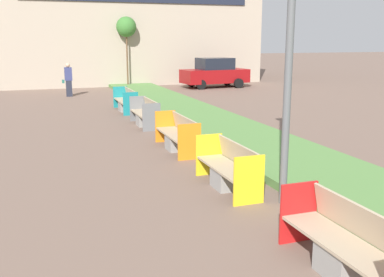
{
  "coord_description": "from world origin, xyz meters",
  "views": [
    {
      "loc": [
        -2.73,
        3.18,
        3.03
      ],
      "look_at": [
        0.9,
        13.49,
        0.6
      ],
      "focal_mm": 42.0,
      "sensor_mm": 36.0,
      "label": 1
    }
  ],
  "objects": [
    {
      "name": "bench_orange_frame",
      "position": [
        0.94,
        14.79,
        0.37
      ],
      "size": [
        0.65,
        2.25,
        0.94
      ],
      "color": "gray",
      "rests_on": "ground"
    },
    {
      "name": "parked_car_distant",
      "position": [
        8.17,
        29.76,
        0.91
      ],
      "size": [
        4.34,
        2.14,
        1.86
      ],
      "rotation": [
        0.0,
        0.0,
        0.09
      ],
      "color": "maroon",
      "rests_on": "ground"
    },
    {
      "name": "bench_red_frame",
      "position": [
        0.94,
        7.57,
        0.37
      ],
      "size": [
        0.65,
        2.19,
        0.94
      ],
      "color": "gray",
      "rests_on": "ground"
    },
    {
      "name": "planter_grass_strip",
      "position": [
        3.2,
        12.0,
        0.09
      ],
      "size": [
        2.8,
        120.0,
        0.18
      ],
      "color": "#568442",
      "rests_on": "ground"
    },
    {
      "name": "bench_grey_frame",
      "position": [
        0.94,
        18.57,
        0.37
      ],
      "size": [
        0.65,
        2.08,
        0.94
      ],
      "color": "gray",
      "rests_on": "ground"
    },
    {
      "name": "sapling_tree_far",
      "position": [
        2.97,
        31.72,
        3.73
      ],
      "size": [
        1.25,
        1.25,
        4.39
      ],
      "color": "brown",
      "rests_on": "ground"
    },
    {
      "name": "pedestrian_walking",
      "position": [
        -0.97,
        28.06,
        0.91
      ],
      "size": [
        0.53,
        0.24,
        1.79
      ],
      "color": "#232633",
      "rests_on": "ground"
    },
    {
      "name": "bench_teal_frame",
      "position": [
        0.94,
        22.07,
        0.37
      ],
      "size": [
        0.65,
        2.34,
        0.94
      ],
      "color": "gray",
      "rests_on": "ground"
    },
    {
      "name": "building_backdrop",
      "position": [
        4.0,
        36.51,
        5.34
      ],
      "size": [
        17.33,
        8.77,
        10.67
      ],
      "color": "tan",
      "rests_on": "ground"
    },
    {
      "name": "bench_yellow_frame",
      "position": [
        0.94,
        11.32,
        0.37
      ],
      "size": [
        0.65,
        2.06,
        0.94
      ],
      "color": "gray",
      "rests_on": "ground"
    }
  ]
}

